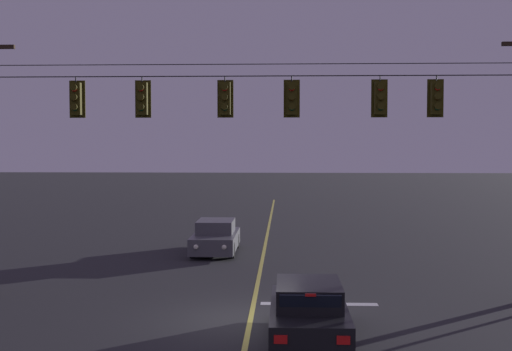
{
  "coord_description": "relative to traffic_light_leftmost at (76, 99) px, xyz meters",
  "views": [
    {
      "loc": [
        0.91,
        -17.92,
        4.68
      ],
      "look_at": [
        0.0,
        3.58,
        3.66
      ],
      "focal_mm": 48.5,
      "sensor_mm": 36.0,
      "label": 1
    }
  ],
  "objects": [
    {
      "name": "stop_bar_paint",
      "position": [
        7.25,
        -0.58,
        -5.99
      ],
      "size": [
        3.4,
        0.36,
        0.01
      ],
      "primitive_type": "cube",
      "color": "silver",
      "rests_on": "ground"
    },
    {
      "name": "car_waiting_near_lane",
      "position": [
        6.82,
        -4.22,
        -5.35
      ],
      "size": [
        1.8,
        4.33,
        1.39
      ],
      "color": "black",
      "rests_on": "ground"
    },
    {
      "name": "traffic_light_leftmost",
      "position": [
        0.0,
        0.0,
        0.0
      ],
      "size": [
        0.48,
        0.41,
        1.22
      ],
      "color": "black"
    },
    {
      "name": "traffic_light_far_right",
      "position": [
        10.68,
        0.0,
        0.0
      ],
      "size": [
        0.48,
        0.41,
        1.22
      ],
      "color": "black"
    },
    {
      "name": "traffic_light_right_inner",
      "position": [
        6.45,
        0.0,
        0.0
      ],
      "size": [
        0.48,
        0.41,
        1.22
      ],
      "color": "black"
    },
    {
      "name": "traffic_light_centre",
      "position": [
        4.47,
        0.0,
        0.0
      ],
      "size": [
        0.48,
        0.41,
        1.22
      ],
      "color": "black"
    },
    {
      "name": "traffic_light_left_inner",
      "position": [
        2.0,
        0.0,
        0.0
      ],
      "size": [
        0.48,
        0.41,
        1.22
      ],
      "color": "black"
    },
    {
      "name": "lane_centre_stripe",
      "position": [
        5.35,
        6.02,
        -5.99
      ],
      "size": [
        0.14,
        60.0,
        0.01
      ],
      "primitive_type": "cube",
      "color": "#D1C64C",
      "rests_on": "ground"
    },
    {
      "name": "car_oncoming_lead",
      "position": [
        3.31,
        8.65,
        -5.35
      ],
      "size": [
        1.8,
        4.42,
        1.39
      ],
      "color": "#4C4C51",
      "rests_on": "ground"
    },
    {
      "name": "signal_span_assembly",
      "position": [
        5.35,
        0.02,
        -1.82
      ],
      "size": [
        17.99,
        0.32,
        8.05
      ],
      "color": "#2D2116",
      "rests_on": "ground"
    },
    {
      "name": "traffic_light_rightmost",
      "position": [
        9.04,
        0.0,
        0.0
      ],
      "size": [
        0.48,
        0.41,
        1.22
      ],
      "color": "black"
    },
    {
      "name": "ground_plane",
      "position": [
        5.35,
        -2.56,
        -5.99
      ],
      "size": [
        180.0,
        180.0,
        0.0
      ],
      "primitive_type": "plane",
      "color": "#28282B"
    }
  ]
}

